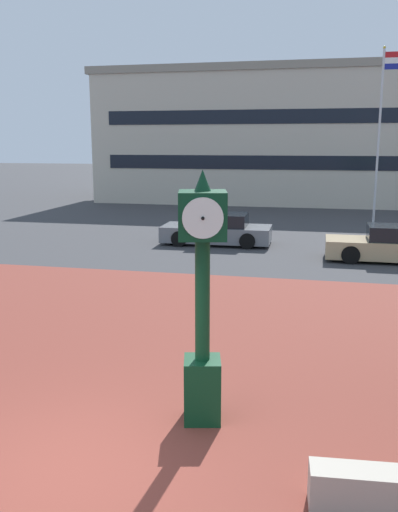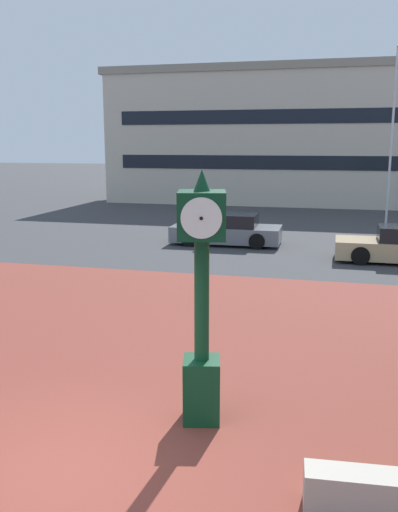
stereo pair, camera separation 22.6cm
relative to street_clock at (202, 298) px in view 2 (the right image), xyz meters
The scene contains 6 objects.
ground_plane 2.94m from the street_clock, 127.99° to the right, with size 200.00×200.00×0.00m, color #38383A.
plaza_brick_paving 2.91m from the street_clock, 128.82° to the left, with size 44.00×14.92×0.01m, color brown.
street_clock is the anchor object (origin of this frame).
car_street_near 14.92m from the street_clock, 99.56° to the left, with size 4.52×2.03×1.28m.
flagpole_primary 23.18m from the street_clock, 78.54° to the left, with size 1.39×0.14×8.86m.
civic_building 33.80m from the street_clock, 91.05° to the left, with size 27.15×10.48×9.19m.
Camera 2 is at (3.19, -5.69, 4.13)m, focal length 38.40 mm.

